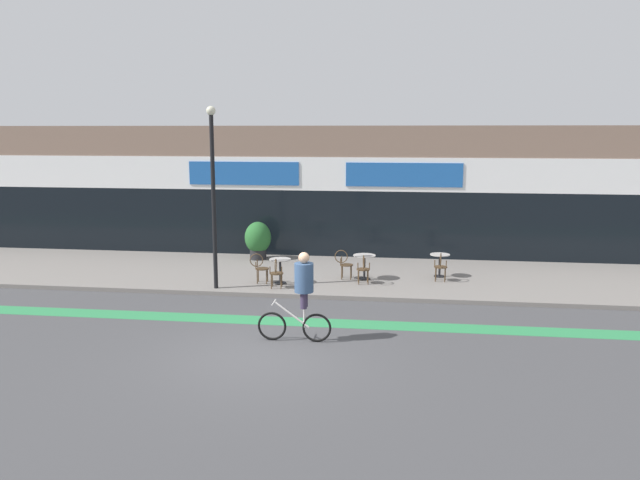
% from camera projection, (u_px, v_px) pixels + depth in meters
% --- Properties ---
extents(ground_plane, '(120.00, 120.00, 0.00)m').
position_uv_depth(ground_plane, '(261.00, 355.00, 13.12)').
color(ground_plane, '#424244').
extents(sidewalk_slab, '(40.00, 5.50, 0.12)m').
position_uv_depth(sidewalk_slab, '(311.00, 274.00, 20.19)').
color(sidewalk_slab, slate).
rests_on(sidewalk_slab, ground).
extents(storefront_facade, '(40.00, 4.06, 4.83)m').
position_uv_depth(storefront_facade, '(329.00, 189.00, 24.38)').
color(storefront_facade, '#7F6656').
rests_on(storefront_facade, ground).
extents(bike_lane_stripe, '(36.00, 0.70, 0.01)m').
position_uv_depth(bike_lane_stripe, '(283.00, 321.00, 15.43)').
color(bike_lane_stripe, '#2D844C').
rests_on(bike_lane_stripe, ground).
extents(bistro_table_0, '(0.65, 0.65, 0.75)m').
position_uv_depth(bistro_table_0, '(280.00, 266.00, 18.68)').
color(bistro_table_0, black).
rests_on(bistro_table_0, sidewalk_slab).
extents(bistro_table_1, '(0.69, 0.69, 0.76)m').
position_uv_depth(bistro_table_1, '(364.00, 262.00, 19.20)').
color(bistro_table_1, black).
rests_on(bistro_table_1, sidewalk_slab).
extents(bistro_table_2, '(0.62, 0.62, 0.72)m').
position_uv_depth(bistro_table_2, '(440.00, 261.00, 19.53)').
color(bistro_table_2, black).
rests_on(bistro_table_2, sidewalk_slab).
extents(cafe_chair_0_near, '(0.44, 0.59, 0.90)m').
position_uv_depth(cafe_chair_0_near, '(276.00, 271.00, 18.07)').
color(cafe_chair_0_near, '#4C3823').
rests_on(cafe_chair_0_near, sidewalk_slab).
extents(cafe_chair_0_side, '(0.59, 0.44, 0.90)m').
position_uv_depth(cafe_chair_0_side, '(260.00, 266.00, 18.75)').
color(cafe_chair_0_side, '#4C3823').
rests_on(cafe_chair_0_side, sidewalk_slab).
extents(cafe_chair_1_near, '(0.45, 0.60, 0.90)m').
position_uv_depth(cafe_chair_1_near, '(363.00, 267.00, 18.59)').
color(cafe_chair_1_near, '#4C3823').
rests_on(cafe_chair_1_near, sidewalk_slab).
extents(cafe_chair_1_side, '(0.58, 0.40, 0.90)m').
position_uv_depth(cafe_chair_1_side, '(344.00, 262.00, 19.28)').
color(cafe_chair_1_side, '#4C3823').
rests_on(cafe_chair_1_side, sidewalk_slab).
extents(cafe_chair_2_near, '(0.44, 0.59, 0.90)m').
position_uv_depth(cafe_chair_2_near, '(441.00, 265.00, 18.92)').
color(cafe_chair_2_near, '#4C3823').
rests_on(cafe_chair_2_near, sidewalk_slab).
extents(planter_pot, '(0.93, 0.93, 1.34)m').
position_uv_depth(planter_pot, '(258.00, 239.00, 22.19)').
color(planter_pot, '#232326').
rests_on(planter_pot, sidewalk_slab).
extents(lamp_post, '(0.26, 0.26, 5.21)m').
position_uv_depth(lamp_post, '(213.00, 185.00, 17.68)').
color(lamp_post, black).
rests_on(lamp_post, sidewalk_slab).
extents(cyclist_0, '(1.67, 0.48, 2.04)m').
position_uv_depth(cyclist_0, '(302.00, 290.00, 13.77)').
color(cyclist_0, black).
rests_on(cyclist_0, ground).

